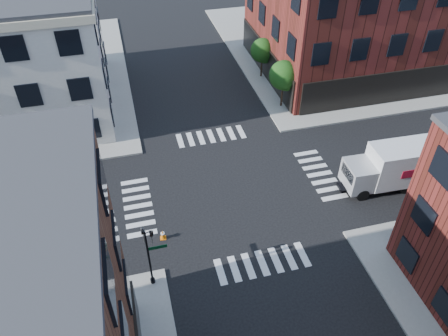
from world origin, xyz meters
name	(u,v)px	position (x,y,z in m)	size (l,w,h in m)	color
ground	(233,189)	(0.00, 0.00, 0.00)	(120.00, 120.00, 0.00)	black
sidewalk_ne	(355,43)	(21.00, 21.00, 0.07)	(30.00, 30.00, 0.15)	gray
building_ne	(385,9)	(20.50, 16.00, 6.00)	(25.00, 16.00, 12.00)	#431710
tree_near	(284,77)	(7.56, 9.98, 3.16)	(2.69, 2.69, 4.49)	black
tree_far	(263,52)	(7.56, 15.98, 2.87)	(2.43, 2.43, 4.07)	black
signal_pole	(149,251)	(-6.72, -6.68, 2.86)	(1.29, 1.24, 4.60)	black
box_truck	(397,166)	(11.76, -2.47, 1.82)	(7.81, 2.61, 3.49)	silver
traffic_cone	(163,235)	(-5.70, -3.42, 0.34)	(0.42, 0.42, 0.72)	orange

